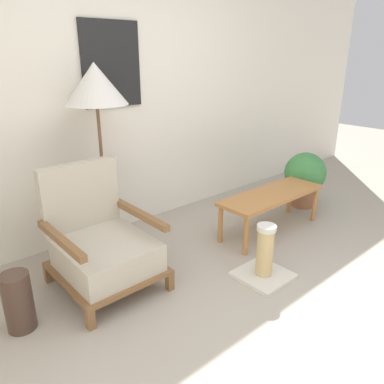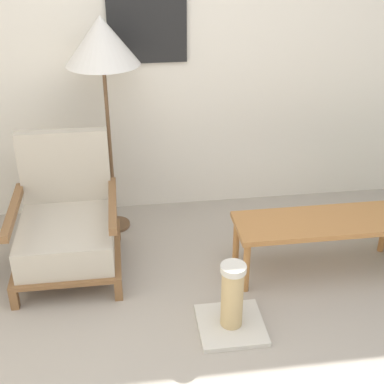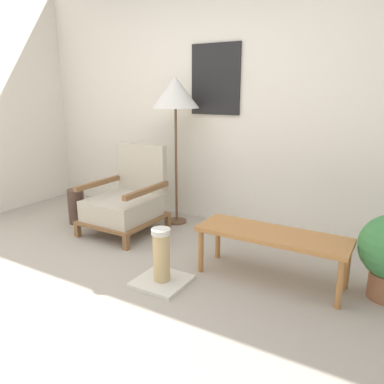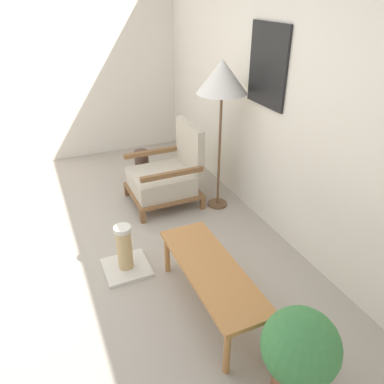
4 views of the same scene
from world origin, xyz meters
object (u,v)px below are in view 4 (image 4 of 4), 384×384
potted_plant (300,351)px  vase (142,165)px  coffee_table (212,273)px  scratching_post (125,255)px  armchair (167,175)px  floor_lamp (222,79)px

potted_plant → vase: bearing=179.9°
coffee_table → scratching_post: scratching_post is taller
potted_plant → armchair: bearing=177.5°
coffee_table → potted_plant: potted_plant is taller
coffee_table → vase: bearing=175.8°
coffee_table → floor_lamp: bearing=150.9°
vase → floor_lamp: bearing=31.6°
armchair → floor_lamp: bearing=57.3°
armchair → coffee_table: size_ratio=0.77×
floor_lamp → armchair: bearing=-122.7°
floor_lamp → vase: (-0.95, -0.58, -1.20)m
vase → armchair: bearing=9.1°
vase → scratching_post: scratching_post is taller
vase → scratching_post: size_ratio=0.88×
potted_plant → scratching_post: potted_plant is taller
armchair → vase: bearing=-170.9°
armchair → floor_lamp: size_ratio=0.56×
potted_plant → coffee_table: bearing=-168.8°
vase → potted_plant: 3.11m
armchair → vase: (-0.64, -0.10, -0.14)m
floor_lamp → potted_plant: floor_lamp is taller
floor_lamp → scratching_post: 1.87m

